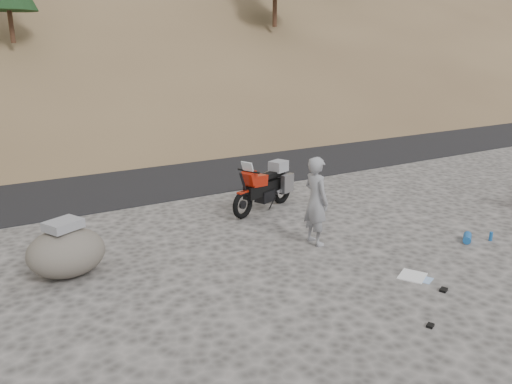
{
  "coord_description": "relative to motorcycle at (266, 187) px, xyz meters",
  "views": [
    {
      "loc": [
        -6.18,
        -6.81,
        4.01
      ],
      "look_at": [
        -0.8,
        2.13,
        1.0
      ],
      "focal_mm": 35.0,
      "sensor_mm": 36.0,
      "label": 1
    }
  ],
  "objects": [
    {
      "name": "road",
      "position": [
        -0.38,
        5.39,
        -0.6
      ],
      "size": [
        120.0,
        7.0,
        0.05
      ],
      "primitive_type": "cube",
      "color": "black",
      "rests_on": "ground"
    },
    {
      "name": "gear_white_cloth",
      "position": [
        0.18,
        -4.76,
        -0.59
      ],
      "size": [
        0.65,
        0.62,
        0.02
      ],
      "primitive_type": "cube",
      "rotation": [
        0.0,
        0.0,
        0.49
      ],
      "color": "white",
      "rests_on": "ground"
    },
    {
      "name": "man",
      "position": [
        -0.36,
        -2.53,
        -0.6
      ],
      "size": [
        0.46,
        0.69,
        1.89
      ],
      "primitive_type": "imported",
      "rotation": [
        0.0,
        0.0,
        1.57
      ],
      "color": "gray",
      "rests_on": "ground"
    },
    {
      "name": "boulder",
      "position": [
        -5.2,
        -1.46,
        -0.13
      ],
      "size": [
        1.62,
        1.47,
        1.08
      ],
      "rotation": [
        0.0,
        0.0,
        0.24
      ],
      "color": "#545048",
      "rests_on": "ground"
    },
    {
      "name": "motorcycle",
      "position": [
        0.0,
        0.0,
        0.0
      ],
      "size": [
        2.26,
        1.17,
        1.41
      ],
      "rotation": [
        0.0,
        0.0,
        0.37
      ],
      "color": "black",
      "rests_on": "ground"
    },
    {
      "name": "gear_blue_cloth",
      "position": [
        0.27,
        -4.99,
        -0.6
      ],
      "size": [
        0.35,
        0.31,
        0.01
      ],
      "primitive_type": "cube",
      "rotation": [
        0.0,
        0.0,
        0.41
      ],
      "color": "#94B7E5",
      "rests_on": "ground"
    },
    {
      "name": "gear_blue_mat",
      "position": [
        2.53,
        -4.15,
        -0.52
      ],
      "size": [
        0.43,
        0.37,
        0.16
      ],
      "primitive_type": "cylinder",
      "rotation": [
        0.0,
        1.57,
        0.61
      ],
      "color": "#1A559C",
      "rests_on": "ground"
    },
    {
      "name": "gear_glove_b",
      "position": [
        -0.92,
        -6.1,
        -0.58
      ],
      "size": [
        0.15,
        0.13,
        0.04
      ],
      "primitive_type": "cube",
      "rotation": [
        0.0,
        0.0,
        0.41
      ],
      "color": "black",
      "rests_on": "ground"
    },
    {
      "name": "gear_bottle",
      "position": [
        3.0,
        -4.39,
        -0.5
      ],
      "size": [
        0.08,
        0.08,
        0.2
      ],
      "primitive_type": "cylinder",
      "rotation": [
        0.0,
        0.0,
        -0.13
      ],
      "color": "#1A559C",
      "rests_on": "ground"
    },
    {
      "name": "ground",
      "position": [
        -0.38,
        -3.61,
        -0.6
      ],
      "size": [
        140.0,
        140.0,
        0.0
      ],
      "primitive_type": "plane",
      "color": "#43403E",
      "rests_on": "ground"
    },
    {
      "name": "gear_glove_a",
      "position": [
        0.2,
        -5.43,
        -0.58
      ],
      "size": [
        0.18,
        0.16,
        0.04
      ],
      "primitive_type": "cube",
      "rotation": [
        0.0,
        0.0,
        0.4
      ],
      "color": "black",
      "rests_on": "ground"
    }
  ]
}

